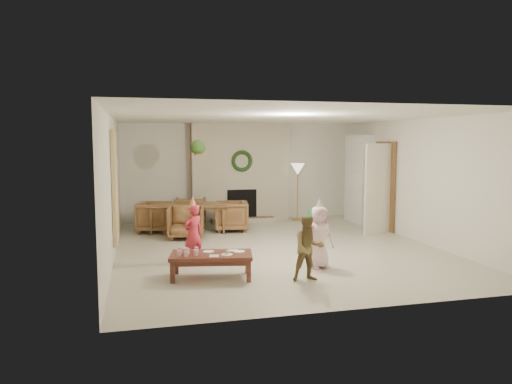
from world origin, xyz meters
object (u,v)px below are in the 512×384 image
object	(u,v)px
dining_chair_left	(154,217)
child_red	(193,234)
dining_chair_near	(186,222)
child_pink	(319,237)
dining_table	(189,218)
coffee_table_top	(211,255)
dining_chair_right	(231,216)
child_plaid	(309,248)
dining_chair_far	(191,212)

from	to	relation	value
dining_chair_left	child_red	bearing A→B (deg)	-160.31
dining_chair_near	child_pink	distance (m)	3.45
dining_table	coffee_table_top	world-z (taller)	dining_table
dining_table	child_pink	xyz separation A→B (m)	(1.73, -3.66, 0.20)
dining_chair_right	child_plaid	size ratio (longest dim) A/B	0.77
dining_chair_near	dining_chair_left	size ratio (longest dim) A/B	1.00
dining_chair_left	child_plaid	distance (m)	4.90
dining_chair_right	coffee_table_top	xyz separation A→B (m)	(-1.01, -3.66, 0.00)
child_pink	dining_chair_left	bearing A→B (deg)	113.47
dining_chair_far	child_plaid	bearing A→B (deg)	112.72
child_plaid	child_pink	xyz separation A→B (m)	(0.42, 0.64, 0.02)
dining_chair_far	dining_chair_right	size ratio (longest dim) A/B	1.00
dining_table	dining_chair_right	distance (m)	0.97
dining_chair_far	coffee_table_top	size ratio (longest dim) A/B	0.62
child_plaid	dining_chair_right	bearing A→B (deg)	96.90
dining_chair_near	child_pink	size ratio (longest dim) A/B	0.74
dining_chair_far	dining_table	bearing A→B (deg)	90.00
dining_chair_left	dining_chair_right	size ratio (longest dim) A/B	1.00
coffee_table_top	child_plaid	bearing A→B (deg)	-8.78
coffee_table_top	dining_chair_far	bearing A→B (deg)	98.36
dining_table	dining_chair_far	bearing A→B (deg)	90.00
dining_chair_right	child_red	xyz separation A→B (m)	(-1.18, -2.76, 0.16)
dining_chair_near	dining_chair_far	xyz separation A→B (m)	(0.26, 1.53, 0.00)
dining_table	child_red	world-z (taller)	child_red
dining_chair_near	child_red	size ratio (longest dim) A/B	0.75
dining_chair_far	child_plaid	world-z (taller)	child_plaid
dining_chair_far	dining_chair_left	size ratio (longest dim) A/B	1.00
dining_table	child_plaid	xyz separation A→B (m)	(1.31, -4.30, 0.18)
dining_table	coffee_table_top	bearing A→B (deg)	-81.25
child_red	dining_chair_far	bearing A→B (deg)	-124.52
dining_chair_left	dining_chair_right	bearing A→B (deg)	-90.00
child_red	child_pink	world-z (taller)	child_pink
child_pink	dining_chair_right	bearing A→B (deg)	92.57
dining_chair_left	child_pink	size ratio (longest dim) A/B	0.74
dining_table	child_plaid	world-z (taller)	child_plaid
dining_chair_near	dining_chair_far	distance (m)	1.55
dining_chair_right	child_red	distance (m)	3.00
coffee_table_top	dining_table	bearing A→B (deg)	99.84
child_plaid	dining_chair_near	bearing A→B (deg)	114.16
dining_table	dining_chair_left	xyz separation A→B (m)	(-0.76, 0.13, 0.03)
dining_chair_right	child_pink	bearing A→B (deg)	22.02
child_plaid	dining_chair_far	bearing A→B (deg)	105.13
dining_chair_left	coffee_table_top	world-z (taller)	dining_chair_left
dining_table	child_plaid	distance (m)	4.50
child_plaid	child_pink	world-z (taller)	child_pink
child_red	child_pink	size ratio (longest dim) A/B	0.99
dining_chair_left	dining_chair_right	world-z (taller)	same
dining_chair_left	child_plaid	size ratio (longest dim) A/B	0.77
dining_chair_right	dining_chair_far	bearing A→B (deg)	-128.66
dining_chair_near	child_plaid	xyz separation A→B (m)	(1.44, -3.54, 0.15)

